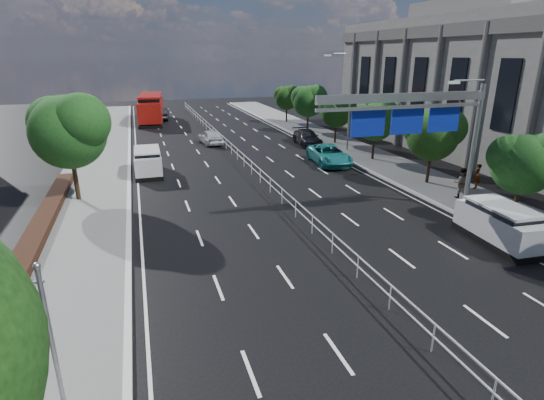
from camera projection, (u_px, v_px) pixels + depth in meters
name	position (u px, v px, depth m)	size (l,w,h in m)	color
ground	(415.00, 336.00, 13.90)	(160.00, 160.00, 0.00)	black
kerb_near	(127.00, 398.00, 11.31)	(0.25, 140.00, 0.15)	silver
median_fence	(246.00, 162.00, 34.01)	(0.05, 85.00, 1.02)	silver
toilet_sign	(25.00, 319.00, 9.81)	(1.62, 0.18, 4.34)	gray
overhead_gantry	(421.00, 115.00, 23.06)	(10.24, 0.38, 7.45)	gray
streetlight_far	(347.00, 95.00, 38.63)	(2.78, 2.40, 9.00)	gray
civic_hall	(499.00, 83.00, 38.46)	(14.40, 36.00, 14.35)	slate
near_tree_back	(69.00, 128.00, 25.18)	(4.84, 4.51, 6.69)	black
far_tree_c	(525.00, 161.00, 22.28)	(3.52, 3.28, 4.94)	black
far_tree_d	(434.00, 132.00, 28.96)	(3.85, 3.59, 5.34)	black
far_tree_e	(376.00, 119.00, 35.76)	(3.63, 3.38, 5.13)	black
far_tree_f	(337.00, 109.00, 42.54)	(3.52, 3.28, 5.02)	black
far_tree_g	(309.00, 100.00, 49.21)	(3.96, 3.69, 5.45)	black
far_tree_h	(287.00, 97.00, 56.08)	(3.41, 3.18, 4.91)	black
white_minivan	(148.00, 162.00, 32.37)	(2.02, 4.57, 1.98)	black
red_bus	(151.00, 108.00, 57.38)	(4.01, 12.44, 3.65)	black
near_car_silver	(210.00, 137.00, 43.40)	(1.74, 4.34, 1.48)	#B9BAC1
near_car_dark	(162.00, 114.00, 59.45)	(1.72, 4.92, 1.62)	black
silver_minivan	(501.00, 225.00, 20.52)	(2.27, 4.73, 1.91)	black
parked_car_teal	(329.00, 155.00, 35.49)	(2.60, 5.63, 1.56)	#1A7578
parked_car_dark	(307.00, 137.00, 43.07)	(2.05, 5.05, 1.47)	black
pedestrian_a	(477.00, 176.00, 28.46)	(0.62, 0.40, 1.69)	gray
pedestrian_b	(461.00, 183.00, 26.58)	(0.94, 0.73, 1.94)	gray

